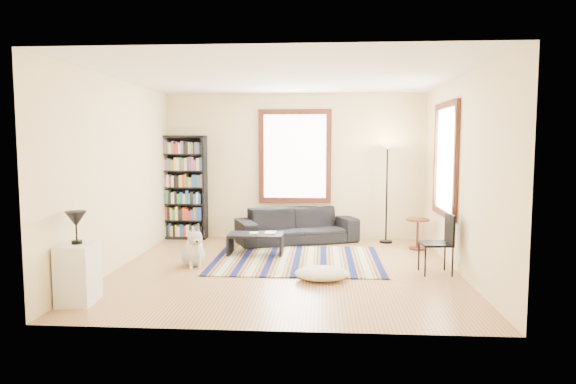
# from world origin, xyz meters

# --- Properties ---
(floor) EXTENTS (5.00, 5.00, 0.10)m
(floor) POSITION_xyz_m (0.00, 0.00, -0.05)
(floor) COLOR tan
(floor) RESTS_ON ground
(ceiling) EXTENTS (5.00, 5.00, 0.10)m
(ceiling) POSITION_xyz_m (0.00, 0.00, 2.85)
(ceiling) COLOR white
(ceiling) RESTS_ON floor
(wall_back) EXTENTS (5.00, 0.10, 2.80)m
(wall_back) POSITION_xyz_m (0.00, 2.55, 1.40)
(wall_back) COLOR beige
(wall_back) RESTS_ON floor
(wall_front) EXTENTS (5.00, 0.10, 2.80)m
(wall_front) POSITION_xyz_m (0.00, -2.55, 1.40)
(wall_front) COLOR beige
(wall_front) RESTS_ON floor
(wall_left) EXTENTS (0.10, 5.00, 2.80)m
(wall_left) POSITION_xyz_m (-2.55, 0.00, 1.40)
(wall_left) COLOR beige
(wall_left) RESTS_ON floor
(wall_right) EXTENTS (0.10, 5.00, 2.80)m
(wall_right) POSITION_xyz_m (2.55, 0.00, 1.40)
(wall_right) COLOR beige
(wall_right) RESTS_ON floor
(window_back) EXTENTS (1.20, 0.06, 1.60)m
(window_back) POSITION_xyz_m (0.00, 2.47, 1.60)
(window_back) COLOR white
(window_back) RESTS_ON wall_back
(window_right) EXTENTS (0.06, 1.20, 1.60)m
(window_right) POSITION_xyz_m (2.47, 0.80, 1.60)
(window_right) COLOR white
(window_right) RESTS_ON wall_right
(rug) EXTENTS (2.68, 2.14, 0.02)m
(rug) POSITION_xyz_m (0.14, 0.56, 0.01)
(rug) COLOR #0D1343
(rug) RESTS_ON floor
(sofa) EXTENTS (1.62, 2.37, 0.64)m
(sofa) POSITION_xyz_m (0.06, 2.05, 0.32)
(sofa) COLOR black
(sofa) RESTS_ON floor
(bookshelf) EXTENTS (0.90, 0.30, 2.00)m
(bookshelf) POSITION_xyz_m (-2.16, 2.32, 1.00)
(bookshelf) COLOR black
(bookshelf) RESTS_ON floor
(coffee_table) EXTENTS (0.99, 0.69, 0.36)m
(coffee_table) POSITION_xyz_m (-0.57, 0.92, 0.18)
(coffee_table) COLOR black
(coffee_table) RESTS_ON floor
(book_a) EXTENTS (0.20, 0.15, 0.02)m
(book_a) POSITION_xyz_m (-0.67, 0.92, 0.37)
(book_a) COLOR beige
(book_a) RESTS_ON coffee_table
(book_b) EXTENTS (0.19, 0.25, 0.02)m
(book_b) POSITION_xyz_m (-0.42, 0.97, 0.37)
(book_b) COLOR beige
(book_b) RESTS_ON coffee_table
(floor_cushion) EXTENTS (0.77, 0.60, 0.19)m
(floor_cushion) POSITION_xyz_m (0.54, -0.57, 0.09)
(floor_cushion) COLOR silver
(floor_cushion) RESTS_ON floor
(floor_lamp) EXTENTS (0.38, 0.38, 1.86)m
(floor_lamp) POSITION_xyz_m (1.73, 2.15, 0.93)
(floor_lamp) COLOR black
(floor_lamp) RESTS_ON floor
(side_table) EXTENTS (0.53, 0.53, 0.54)m
(side_table) POSITION_xyz_m (2.20, 1.56, 0.27)
(side_table) COLOR #451911
(side_table) RESTS_ON floor
(folding_chair) EXTENTS (0.44, 0.43, 0.86)m
(folding_chair) POSITION_xyz_m (2.15, -0.10, 0.43)
(folding_chair) COLOR black
(folding_chair) RESTS_ON floor
(white_cabinet) EXTENTS (0.42, 0.53, 0.70)m
(white_cabinet) POSITION_xyz_m (-2.30, -1.75, 0.35)
(white_cabinet) COLOR white
(white_cabinet) RESTS_ON floor
(table_lamp) EXTENTS (0.28, 0.28, 0.38)m
(table_lamp) POSITION_xyz_m (-2.30, -1.75, 0.89)
(table_lamp) COLOR black
(table_lamp) RESTS_ON white_cabinet
(dog) EXTENTS (0.59, 0.67, 0.56)m
(dog) POSITION_xyz_m (-1.42, 0.11, 0.28)
(dog) COLOR silver
(dog) RESTS_ON floor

